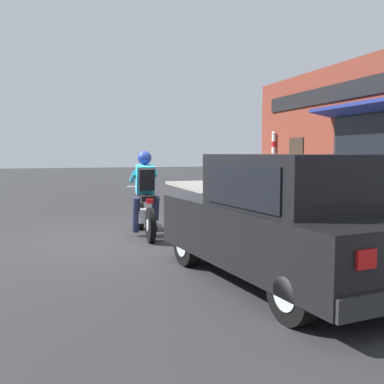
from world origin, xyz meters
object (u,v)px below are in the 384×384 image
at_px(trash_bin, 314,184).
at_px(motorcycle_with_rider, 145,201).
at_px(fire_hydrant, 254,179).
at_px(traffic_cone, 358,204).
at_px(car_hatchback, 284,221).

bearing_deg(trash_bin, motorcycle_with_rider, -149.20).
bearing_deg(fire_hydrant, motorcycle_with_rider, -128.27).
bearing_deg(traffic_cone, fire_hydrant, 83.84).
bearing_deg(traffic_cone, car_hatchback, -136.91).
xyz_separation_m(car_hatchback, trash_bin, (5.00, 7.15, -0.13)).
height_order(car_hatchback, traffic_cone, car_hatchback).
height_order(motorcycle_with_rider, fire_hydrant, motorcycle_with_rider).
bearing_deg(car_hatchback, motorcycle_with_rider, 105.25).
bearing_deg(fire_hydrant, car_hatchback, -113.49).
bearing_deg(trash_bin, fire_hydrant, 95.26).
height_order(car_hatchback, fire_hydrant, car_hatchback).
bearing_deg(motorcycle_with_rider, traffic_cone, 0.75).
distance_m(motorcycle_with_rider, car_hatchback, 3.72).
relative_size(motorcycle_with_rider, traffic_cone, 3.37).
bearing_deg(car_hatchback, traffic_cone, 43.09).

